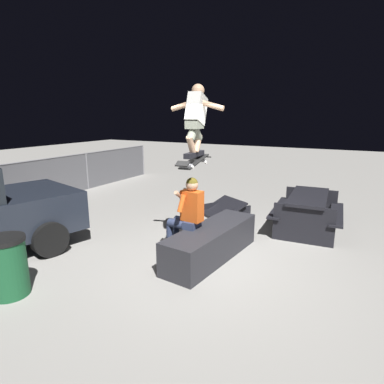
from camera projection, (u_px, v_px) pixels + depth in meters
The scene contains 8 objects.
ground_plane at pixel (206, 261), 5.28m from camera, with size 40.00×40.00×0.00m, color gray.
ledge_box_main at pixel (212, 242), 5.35m from camera, with size 2.10×0.61×0.54m, color #28282D.
person_sitting_on_ledge at pixel (186, 213), 5.27m from camera, with size 0.60×0.77×1.37m.
skateboard at pixel (194, 161), 5.12m from camera, with size 1.03×0.28×0.15m.
skater_airborne at pixel (196, 117), 5.01m from camera, with size 0.63×0.89×1.12m.
kicker_ramp at pixel (221, 211), 7.80m from camera, with size 1.28×1.27×0.42m.
picnic_table_back at pixel (308, 207), 6.59m from camera, with size 1.77×1.44×0.75m.
trash_bin at pixel (8, 266), 4.20m from camera, with size 0.50×0.50×0.81m.
Camera 1 is at (-4.41, -2.07, 2.33)m, focal length 30.05 mm.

